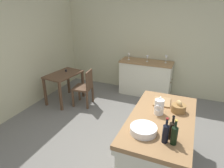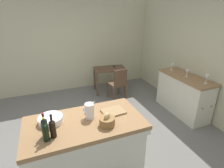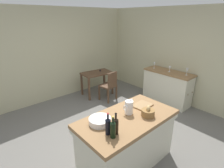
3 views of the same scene
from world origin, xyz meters
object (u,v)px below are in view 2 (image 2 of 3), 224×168
at_px(bread_basket, 107,121).
at_px(wine_bottle_green, 45,131).
at_px(wine_bottle_dark, 53,128).
at_px(side_cabinet, 183,95).
at_px(wooden_chair, 118,83).
at_px(wine_glass_middle, 172,65).
at_px(wash_bowl, 51,119).
at_px(wine_glass_left, 187,72).
at_px(wine_bottle_amber, 45,127).
at_px(wine_glass_far_left, 207,77).
at_px(island_table, 86,145).
at_px(pitcher, 89,111).
at_px(cutting_board, 113,111).
at_px(writing_desk, 110,72).

relative_size(bread_basket, wine_bottle_green, 0.67).
bearing_deg(wine_bottle_dark, side_cabinet, 18.98).
xyz_separation_m(wooden_chair, wine_glass_middle, (1.13, -0.70, 0.56)).
relative_size(wash_bowl, wine_glass_left, 2.13).
distance_m(bread_basket, wine_bottle_amber, 0.76).
bearing_deg(wine_glass_far_left, island_table, -172.14).
relative_size(pitcher, wine_glass_left, 1.71).
height_order(wine_bottle_dark, wine_glass_far_left, wine_bottle_dark).
distance_m(pitcher, cutting_board, 0.37).
bearing_deg(island_table, cutting_board, 9.41).
relative_size(writing_desk, wine_bottle_dark, 3.16).
relative_size(side_cabinet, wash_bowl, 4.20).
bearing_deg(writing_desk, wine_bottle_amber, -124.29).
bearing_deg(wine_bottle_dark, wine_glass_middle, 27.00).
bearing_deg(wine_glass_far_left, wash_bowl, -176.03).
bearing_deg(wine_glass_far_left, wooden_chair, 126.30).
bearing_deg(writing_desk, wine_glass_middle, -48.10).
relative_size(wooden_chair, wine_glass_far_left, 4.75).
distance_m(cutting_board, wine_bottle_green, 0.99).
xyz_separation_m(wash_bowl, wine_bottle_dark, (0.01, -0.32, 0.08)).
distance_m(island_table, wine_glass_middle, 2.85).
height_order(wine_glass_far_left, wine_glass_left, wine_glass_far_left).
bearing_deg(writing_desk, wine_bottle_dark, -122.50).
bearing_deg(side_cabinet, wine_bottle_green, -160.90).
xyz_separation_m(bread_basket, cutting_board, (0.19, 0.26, -0.05)).
bearing_deg(wooden_chair, wine_glass_left, -45.98).
distance_m(cutting_board, wine_bottle_dark, 0.90).
distance_m(writing_desk, wash_bowl, 3.01).
bearing_deg(wine_bottle_amber, wine_glass_far_left, 8.77).
relative_size(writing_desk, wine_bottle_green, 3.11).
xyz_separation_m(bread_basket, wine_glass_far_left, (2.30, 0.54, 0.10)).
bearing_deg(wooden_chair, wash_bowl, -133.70).
bearing_deg(wash_bowl, side_cabinet, 13.10).
bearing_deg(wine_bottle_green, wine_glass_middle, 26.91).
height_order(side_cabinet, wine_glass_middle, wine_glass_middle).
distance_m(cutting_board, wine_glass_far_left, 2.13).
distance_m(cutting_board, wine_glass_middle, 2.37).
height_order(pitcher, wine_glass_far_left, pitcher).
height_order(island_table, wine_bottle_green, wine_bottle_green).
relative_size(island_table, pitcher, 6.13).
bearing_deg(cutting_board, wine_bottle_green, -163.13).
xyz_separation_m(island_table, wine_bottle_dark, (-0.41, -0.18, 0.53)).
distance_m(wooden_chair, pitcher, 2.37).
height_order(wash_bowl, cutting_board, wash_bowl).
xyz_separation_m(writing_desk, pitcher, (-1.25, -2.51, 0.39)).
bearing_deg(wine_glass_middle, wine_glass_left, -88.02).
xyz_separation_m(wine_bottle_green, wine_glass_left, (2.99, 1.02, 0.01)).
distance_m(side_cabinet, wine_bottle_amber, 3.20).
xyz_separation_m(wine_bottle_amber, wine_glass_middle, (2.98, 1.41, 0.03)).
bearing_deg(pitcher, wine_glass_far_left, 6.73).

